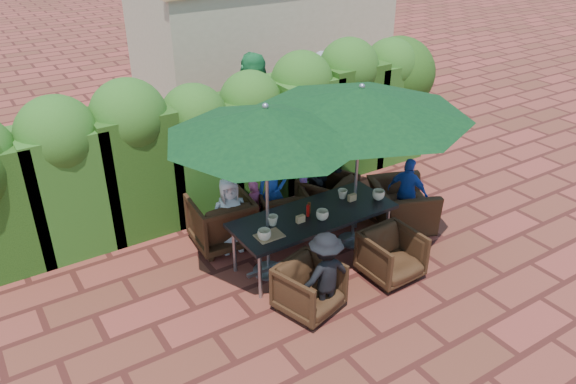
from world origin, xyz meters
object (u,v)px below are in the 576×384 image
chair_far_mid (282,208)px  chair_near_left (310,286)px  umbrella_right (361,101)px  chair_far_left (221,218)px  umbrella_left (266,122)px  chair_end_right (402,198)px  dining_table (314,219)px  chair_near_right (392,253)px  chair_far_right (327,194)px

chair_far_mid → chair_near_left: 1.96m
umbrella_right → chair_far_left: umbrella_right is taller
umbrella_right → chair_near_left: 2.52m
umbrella_left → chair_far_mid: (0.76, 0.86, -1.84)m
umbrella_left → chair_end_right: 3.01m
chair_far_mid → chair_near_left: size_ratio=1.03×
umbrella_left → chair_near_left: umbrella_left is taller
dining_table → chair_near_right: dining_table is taller
dining_table → chair_end_right: bearing=2.2°
chair_near_left → chair_near_right: 1.34m
dining_table → chair_far_right: size_ratio=2.94×
chair_far_left → chair_near_right: (1.57, -1.96, -0.07)m
dining_table → chair_far_left: chair_far_left is taller
chair_near_right → umbrella_right: bearing=82.6°
umbrella_left → chair_far_mid: umbrella_left is taller
dining_table → chair_end_right: 1.76m
chair_far_left → chair_far_right: size_ratio=1.09×
umbrella_right → chair_far_mid: bearing=128.6°
chair_far_right → chair_end_right: bearing=111.2°
dining_table → chair_far_left: (-0.90, 1.07, -0.24)m
umbrella_left → chair_far_mid: bearing=48.4°
chair_far_right → chair_near_right: bearing=58.0°
chair_far_left → chair_end_right: size_ratio=0.86×
chair_near_right → dining_table: bearing=125.4°
chair_far_left → umbrella_left: bearing=107.0°
chair_near_left → umbrella_right: bearing=16.5°
chair_far_mid → chair_far_right: (0.82, -0.05, 0.02)m
chair_far_left → chair_end_right: (2.65, -1.00, 0.01)m
dining_table → umbrella_right: (0.77, 0.06, 1.54)m
chair_far_left → chair_near_left: (0.24, -1.94, -0.07)m
chair_far_mid → chair_near_right: 1.93m
chair_far_mid → chair_far_right: size_ratio=0.94×
umbrella_left → chair_near_right: size_ratio=3.47×
chair_far_right → chair_near_left: chair_far_right is taller
umbrella_left → chair_near_right: (1.36, -0.98, -1.84)m
umbrella_right → umbrella_left: bearing=179.2°
dining_table → umbrella_right: umbrella_right is taller
chair_near_left → chair_end_right: chair_end_right is taller
umbrella_left → chair_far_left: 2.04m
chair_end_right → umbrella_left: bearing=111.8°
umbrella_right → chair_near_right: bearing=-96.1°
chair_near_right → chair_end_right: bearing=40.6°
umbrella_right → chair_end_right: size_ratio=2.96×
chair_near_left → chair_end_right: 2.59m
dining_table → chair_near_right: 1.16m
umbrella_right → chair_far_left: (-1.67, 1.01, -1.78)m
chair_far_left → chair_far_right: bearing=179.2°
chair_near_left → chair_far_mid: bearing=51.3°
dining_table → umbrella_right: size_ratio=0.78×
umbrella_left → chair_far_left: umbrella_left is taller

